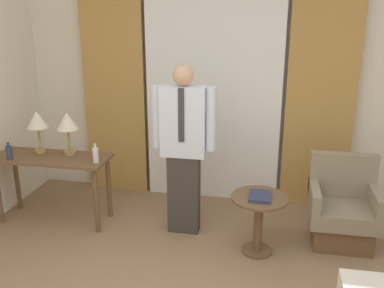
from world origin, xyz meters
The scene contains 13 objects.
wall_back centered at (0.00, 2.81, 1.35)m, with size 10.00×0.06×2.70m.
curtain_sheer_center centered at (0.00, 2.68, 1.29)m, with size 1.53×0.06×2.58m.
curtain_drape_left centered at (-1.18, 2.68, 1.29)m, with size 0.74×0.06×2.58m.
curtain_drape_right centered at (1.18, 2.68, 1.29)m, with size 0.74×0.06×2.58m.
desk centered at (-1.56, 1.77, 0.60)m, with size 1.21×0.47×0.72m.
table_lamp_left centered at (-1.73, 1.87, 1.06)m, with size 0.22×0.22×0.45m.
table_lamp_right centered at (-1.39, 1.87, 1.06)m, with size 0.22×0.22×0.45m.
bottle_near_edge centered at (-1.03, 1.70, 0.80)m, with size 0.06×0.06×0.19m.
bottle_by_lamp centered at (-1.93, 1.62, 0.79)m, with size 0.06×0.06×0.18m.
person centered at (-0.16, 1.80, 0.92)m, with size 0.62×0.21×1.70m.
armchair centered at (1.38, 1.86, 0.32)m, with size 0.63×0.55×0.85m.
side_table centered at (0.60, 1.52, 0.38)m, with size 0.52×0.52×0.57m.
book centered at (0.60, 1.50, 0.58)m, with size 0.19×0.25×0.03m.
Camera 1 is at (0.65, -2.05, 2.22)m, focal length 40.00 mm.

